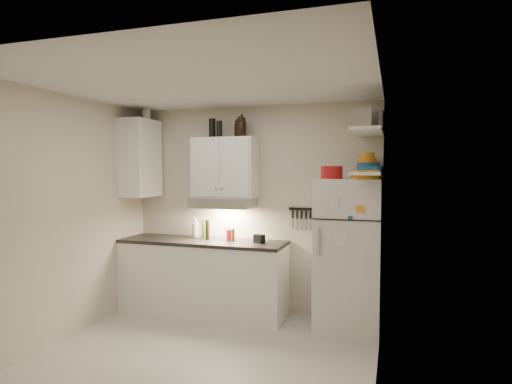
% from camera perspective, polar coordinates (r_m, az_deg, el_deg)
% --- Properties ---
extents(floor, '(3.20, 3.00, 0.02)m').
position_cam_1_polar(floor, '(4.42, -7.19, -21.21)').
color(floor, beige).
rests_on(floor, ground).
extents(ceiling, '(3.20, 3.00, 0.02)m').
position_cam_1_polar(ceiling, '(4.11, -7.43, 14.35)').
color(ceiling, silver).
rests_on(ceiling, ground).
extents(back_wall, '(3.20, 0.02, 2.60)m').
position_cam_1_polar(back_wall, '(5.46, -0.52, -2.27)').
color(back_wall, beige).
rests_on(back_wall, ground).
extents(left_wall, '(0.02, 3.00, 2.60)m').
position_cam_1_polar(left_wall, '(4.96, -24.40, -3.05)').
color(left_wall, beige).
rests_on(left_wall, ground).
extents(right_wall, '(0.02, 3.00, 2.60)m').
position_cam_1_polar(right_wall, '(3.68, 16.10, -4.90)').
color(right_wall, beige).
rests_on(right_wall, ground).
extents(base_cabinet, '(2.10, 0.60, 0.88)m').
position_cam_1_polar(base_cabinet, '(5.52, -7.10, -11.30)').
color(base_cabinet, white).
rests_on(base_cabinet, floor).
extents(countertop, '(2.10, 0.62, 0.04)m').
position_cam_1_polar(countertop, '(5.42, -7.13, -6.59)').
color(countertop, black).
rests_on(countertop, base_cabinet).
extents(upper_cabinet, '(0.80, 0.33, 0.75)m').
position_cam_1_polar(upper_cabinet, '(5.37, -4.16, 3.25)').
color(upper_cabinet, white).
rests_on(upper_cabinet, back_wall).
extents(side_cabinet, '(0.33, 0.55, 1.00)m').
position_cam_1_polar(side_cabinet, '(5.78, -15.18, 4.37)').
color(side_cabinet, white).
rests_on(side_cabinet, left_wall).
extents(range_hood, '(0.76, 0.46, 0.12)m').
position_cam_1_polar(range_hood, '(5.33, -4.41, -1.43)').
color(range_hood, silver).
rests_on(range_hood, back_wall).
extents(fridge, '(0.70, 0.68, 1.70)m').
position_cam_1_polar(fridge, '(4.92, 12.23, -8.21)').
color(fridge, silver).
rests_on(fridge, floor).
extents(shelf_hi, '(0.30, 0.95, 0.03)m').
position_cam_1_polar(shelf_hi, '(4.69, 14.70, 7.79)').
color(shelf_hi, white).
rests_on(shelf_hi, right_wall).
extents(shelf_lo, '(0.30, 0.95, 0.03)m').
position_cam_1_polar(shelf_lo, '(4.68, 14.63, 2.41)').
color(shelf_lo, white).
rests_on(shelf_lo, right_wall).
extents(knife_strip, '(0.42, 0.02, 0.03)m').
position_cam_1_polar(knife_strip, '(5.25, 6.66, -2.28)').
color(knife_strip, black).
rests_on(knife_strip, back_wall).
extents(dutch_oven, '(0.27, 0.27, 0.14)m').
position_cam_1_polar(dutch_oven, '(4.71, 10.05, 2.57)').
color(dutch_oven, '#A51314').
rests_on(dutch_oven, fridge).
extents(book_stack, '(0.31, 0.34, 0.09)m').
position_cam_1_polar(book_stack, '(4.63, 14.32, 2.26)').
color(book_stack, orange).
rests_on(book_stack, fridge).
extents(spice_jar, '(0.07, 0.07, 0.10)m').
position_cam_1_polar(spice_jar, '(4.83, 13.64, 2.29)').
color(spice_jar, silver).
rests_on(spice_jar, fridge).
extents(stock_pot, '(0.32, 0.32, 0.21)m').
position_cam_1_polar(stock_pot, '(4.92, 15.41, 8.97)').
color(stock_pot, silver).
rests_on(stock_pot, shelf_hi).
extents(tin_a, '(0.23, 0.22, 0.18)m').
position_cam_1_polar(tin_a, '(4.56, 14.60, 9.29)').
color(tin_a, '#AAAAAD').
rests_on(tin_a, shelf_hi).
extents(tin_b, '(0.20, 0.20, 0.18)m').
position_cam_1_polar(tin_b, '(4.37, 13.83, 9.58)').
color(tin_b, '#AAAAAD').
rests_on(tin_b, shelf_hi).
extents(bowl_teal, '(0.26, 0.26, 0.10)m').
position_cam_1_polar(bowl_teal, '(4.94, 14.71, 3.20)').
color(bowl_teal, '#17517F').
rests_on(bowl_teal, shelf_lo).
extents(bowl_orange, '(0.21, 0.21, 0.06)m').
position_cam_1_polar(bowl_orange, '(4.93, 14.62, 4.16)').
color(bowl_orange, orange).
rests_on(bowl_orange, bowl_teal).
extents(bowl_yellow, '(0.16, 0.16, 0.05)m').
position_cam_1_polar(bowl_yellow, '(4.93, 14.63, 4.82)').
color(bowl_yellow, gold).
rests_on(bowl_yellow, bowl_orange).
extents(plates, '(0.27, 0.27, 0.06)m').
position_cam_1_polar(plates, '(4.63, 15.19, 2.95)').
color(plates, '#17517F').
rests_on(plates, shelf_lo).
extents(growler_a, '(0.11, 0.11, 0.24)m').
position_cam_1_polar(growler_a, '(5.40, -2.34, 8.53)').
color(growler_a, black).
rests_on(growler_a, upper_cabinet).
extents(growler_b, '(0.14, 0.14, 0.25)m').
position_cam_1_polar(growler_b, '(5.24, -1.90, 8.75)').
color(growler_b, black).
rests_on(growler_b, upper_cabinet).
extents(thermos_a, '(0.07, 0.07, 0.20)m').
position_cam_1_polar(thermos_a, '(5.36, -4.92, 8.35)').
color(thermos_a, black).
rests_on(thermos_a, upper_cabinet).
extents(thermos_b, '(0.09, 0.09, 0.24)m').
position_cam_1_polar(thermos_b, '(5.48, -5.86, 8.43)').
color(thermos_b, black).
rests_on(thermos_b, upper_cabinet).
extents(side_jar, '(0.13, 0.13, 0.14)m').
position_cam_1_polar(side_jar, '(5.85, -14.42, 9.98)').
color(side_jar, silver).
rests_on(side_jar, side_cabinet).
extents(soap_bottle, '(0.13, 0.13, 0.29)m').
position_cam_1_polar(soap_bottle, '(5.58, -8.02, -4.60)').
color(soap_bottle, white).
rests_on(soap_bottle, countertop).
extents(pepper_mill, '(0.06, 0.06, 0.16)m').
position_cam_1_polar(pepper_mill, '(5.28, -3.12, -5.75)').
color(pepper_mill, brown).
rests_on(pepper_mill, countertop).
extents(oil_bottle, '(0.06, 0.06, 0.25)m').
position_cam_1_polar(oil_bottle, '(5.54, -6.96, -4.89)').
color(oil_bottle, '#44741D').
rests_on(oil_bottle, countertop).
extents(vinegar_bottle, '(0.07, 0.07, 0.25)m').
position_cam_1_polar(vinegar_bottle, '(5.42, -6.50, -5.03)').
color(vinegar_bottle, black).
rests_on(vinegar_bottle, countertop).
extents(clear_bottle, '(0.07, 0.07, 0.17)m').
position_cam_1_polar(clear_bottle, '(5.43, -3.97, -5.42)').
color(clear_bottle, silver).
rests_on(clear_bottle, countertop).
extents(red_jar, '(0.08, 0.08, 0.14)m').
position_cam_1_polar(red_jar, '(5.31, -3.59, -5.78)').
color(red_jar, '#A51314').
rests_on(red_jar, countertop).
extents(caddy, '(0.15, 0.13, 0.10)m').
position_cam_1_polar(caddy, '(5.16, 0.42, -6.25)').
color(caddy, black).
rests_on(caddy, countertop).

